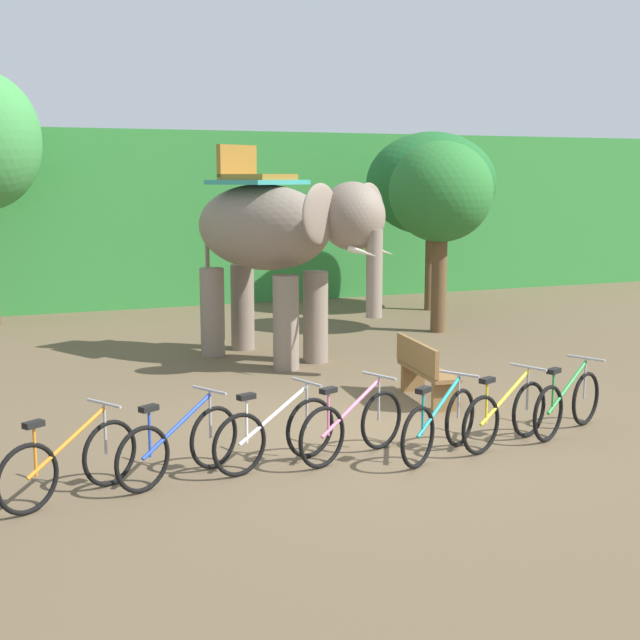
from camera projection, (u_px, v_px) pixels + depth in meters
name	position (u px, v px, depth m)	size (l,w,h in m)	color
ground_plane	(371.00, 429.00, 11.32)	(80.00, 80.00, 0.00)	brown
foliage_hedge	(148.00, 215.00, 24.34)	(36.00, 6.00, 4.36)	#338438
tree_right	(441.00, 194.00, 17.98)	(2.14, 2.14, 3.95)	brown
tree_center_right	(431.00, 184.00, 20.97)	(3.11, 3.11, 4.28)	brown
elephant	(276.00, 236.00, 15.17)	(3.13, 4.10, 3.78)	gray
bike_orange	(70.00, 463.00, 8.81)	(1.49, 0.92, 0.92)	black
bike_blue	(179.00, 445.00, 9.38)	(1.53, 0.88, 0.92)	black
bike_white	(276.00, 433.00, 9.81)	(1.64, 0.69, 0.92)	black
bike_pink	(352.00, 426.00, 10.11)	(1.60, 0.78, 0.92)	black
bike_teal	(440.00, 425.00, 10.16)	(1.48, 0.94, 0.92)	black
bike_yellow	(506.00, 415.00, 10.59)	(1.61, 0.75, 0.92)	black
bike_green	(567.00, 404.00, 11.10)	(1.57, 0.82, 0.92)	black
wooden_bench	(424.00, 369.00, 12.67)	(0.58, 1.54, 0.89)	brown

